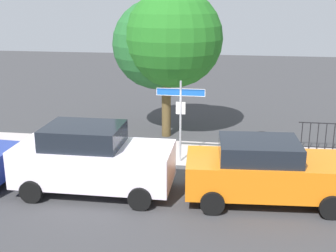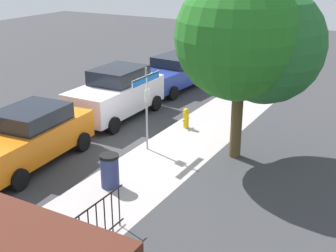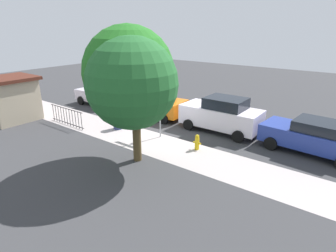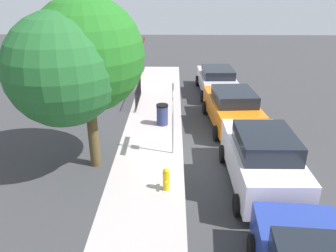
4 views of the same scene
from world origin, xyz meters
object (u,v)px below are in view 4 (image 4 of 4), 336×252
at_px(car_white, 261,159).
at_px(trash_bin, 162,115).
at_px(fire_hydrant, 166,179).
at_px(car_silver, 217,80).
at_px(shade_tree, 80,60).
at_px(car_orange, 232,107).
at_px(utility_shed, 120,62).
at_px(street_sign, 173,106).

bearing_deg(car_white, trash_bin, 33.28).
relative_size(car_white, fire_hydrant, 5.79).
bearing_deg(car_silver, trash_bin, 145.42).
relative_size(fire_hydrant, trash_bin, 0.80).
height_order(fire_hydrant, trash_bin, trash_bin).
distance_m(shade_tree, car_white, 6.63).
bearing_deg(fire_hydrant, trash_bin, 3.27).
height_order(car_orange, utility_shed, utility_shed).
bearing_deg(fire_hydrant, shade_tree, 59.45).
xyz_separation_m(car_white, fire_hydrant, (-0.27, 3.02, -0.61)).
bearing_deg(fire_hydrant, street_sign, -4.61).
relative_size(car_silver, fire_hydrant, 5.83).
distance_m(shade_tree, car_orange, 7.29).
relative_size(utility_shed, fire_hydrant, 3.90).
bearing_deg(car_white, fire_hydrant, 94.77).
height_order(car_white, car_orange, car_white).
bearing_deg(trash_bin, car_orange, -91.37).
distance_m(street_sign, car_white, 3.70).
relative_size(shade_tree, car_orange, 1.27).
xyz_separation_m(car_white, car_orange, (4.90, 0.16, -0.10)).
relative_size(street_sign, utility_shed, 0.93).
xyz_separation_m(street_sign, fire_hydrant, (-2.46, 0.20, -1.58)).
bearing_deg(shade_tree, fire_hydrant, -120.55).
bearing_deg(utility_shed, street_sign, -159.93).
height_order(street_sign, fire_hydrant, street_sign).
bearing_deg(car_silver, shade_tree, 144.37).
bearing_deg(fire_hydrant, car_silver, -15.35).
xyz_separation_m(car_orange, fire_hydrant, (-5.17, 2.86, -0.51)).
bearing_deg(trash_bin, car_silver, -32.91).
height_order(car_white, trash_bin, car_white).
xyz_separation_m(car_silver, utility_shed, (1.85, 5.92, 0.59)).
xyz_separation_m(shade_tree, car_white, (-1.40, -5.85, -2.80)).
bearing_deg(shade_tree, car_orange, -58.39).
height_order(street_sign, car_white, street_sign).
bearing_deg(car_silver, utility_shed, 70.98).
distance_m(street_sign, car_orange, 3.95).
height_order(street_sign, car_orange, street_sign).
bearing_deg(street_sign, shade_tree, 104.62).
xyz_separation_m(street_sign, car_orange, (2.71, -2.66, -1.07)).
bearing_deg(utility_shed, car_white, -151.60).
height_order(street_sign, utility_shed, street_sign).
xyz_separation_m(car_orange, trash_bin, (0.08, 3.16, -0.40)).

